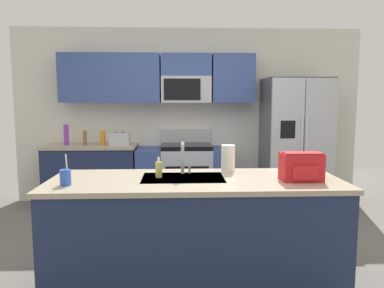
% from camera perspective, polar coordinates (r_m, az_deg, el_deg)
% --- Properties ---
extents(ground_plane, '(9.00, 9.00, 0.00)m').
position_cam_1_polar(ground_plane, '(3.84, 0.53, -16.85)').
color(ground_plane, '#66605B').
rests_on(ground_plane, ground).
extents(kitchen_wall_unit, '(5.20, 0.43, 2.60)m').
position_cam_1_polar(kitchen_wall_unit, '(5.60, -2.02, 6.13)').
color(kitchen_wall_unit, silver).
rests_on(kitchen_wall_unit, ground).
extents(back_counter, '(1.30, 0.63, 0.90)m').
position_cam_1_polar(back_counter, '(5.56, -15.20, -4.70)').
color(back_counter, '#1E2A4D').
rests_on(back_counter, ground).
extents(range_oven, '(1.36, 0.61, 1.10)m').
position_cam_1_polar(range_oven, '(5.43, -1.25, -4.83)').
color(range_oven, '#B7BABF').
rests_on(range_oven, ground).
extents(refrigerator, '(0.90, 0.76, 1.85)m').
position_cam_1_polar(refrigerator, '(5.55, 15.61, 0.21)').
color(refrigerator, '#4C4F54').
rests_on(refrigerator, ground).
extents(island_counter, '(2.39, 0.88, 0.90)m').
position_cam_1_polar(island_counter, '(3.18, 0.48, -13.28)').
color(island_counter, '#1E2A4D').
rests_on(island_counter, ground).
extents(toaster, '(0.28, 0.16, 0.18)m').
position_cam_1_polar(toaster, '(5.36, -11.12, 0.80)').
color(toaster, '#B7BABF').
rests_on(toaster, back_counter).
extents(pepper_mill, '(0.05, 0.05, 0.20)m').
position_cam_1_polar(pepper_mill, '(5.50, -16.20, 0.93)').
color(pepper_mill, brown).
rests_on(pepper_mill, back_counter).
extents(bottle_purple, '(0.07, 0.07, 0.29)m').
position_cam_1_polar(bottle_purple, '(5.59, -18.84, 1.37)').
color(bottle_purple, purple).
rests_on(bottle_purple, back_counter).
extents(bottle_orange, '(0.07, 0.07, 0.21)m').
position_cam_1_polar(bottle_orange, '(5.43, -13.58, 0.97)').
color(bottle_orange, orange).
rests_on(bottle_orange, back_counter).
extents(sink_faucet, '(0.09, 0.21, 0.28)m').
position_cam_1_polar(sink_faucet, '(3.21, -1.35, -1.73)').
color(sink_faucet, '#B7BABF').
rests_on(sink_faucet, island_counter).
extents(drink_cup_blue, '(0.08, 0.08, 0.24)m').
position_cam_1_polar(drink_cup_blue, '(2.97, -18.95, -4.87)').
color(drink_cup_blue, blue).
rests_on(drink_cup_blue, island_counter).
extents(soap_dispenser, '(0.06, 0.06, 0.17)m').
position_cam_1_polar(soap_dispenser, '(3.11, -5.15, -3.90)').
color(soap_dispenser, '#D8CC66').
rests_on(soap_dispenser, island_counter).
extents(paper_towel_roll, '(0.12, 0.12, 0.24)m').
position_cam_1_polar(paper_towel_roll, '(3.36, 5.59, -2.20)').
color(paper_towel_roll, white).
rests_on(paper_towel_roll, island_counter).
extents(backpack, '(0.32, 0.22, 0.23)m').
position_cam_1_polar(backpack, '(3.10, 16.53, -3.28)').
color(backpack, red).
rests_on(backpack, island_counter).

